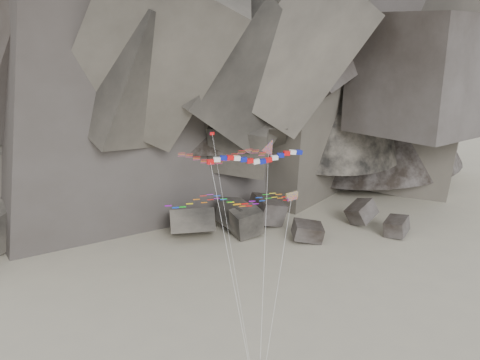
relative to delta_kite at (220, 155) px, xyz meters
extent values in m
plane|color=#9E977F|center=(3.04, -1.93, -23.36)|extent=(260.00, 260.00, 0.00)
cube|color=#47423F|center=(35.61, 27.23, -21.96)|extent=(5.87, 5.52, 3.72)
cube|color=#47423F|center=(14.21, 36.86, -21.26)|extent=(7.26, 7.18, 6.03)
cube|color=#47423F|center=(-0.08, 33.36, -21.31)|extent=(8.03, 7.51, 6.23)
cube|color=#47423F|center=(19.36, 27.94, -22.05)|extent=(5.77, 4.90, 3.79)
cube|color=#47423F|center=(8.30, 35.11, -21.19)|extent=(8.20, 8.13, 6.01)
cube|color=#47423F|center=(31.38, 33.06, -21.77)|extent=(6.49, 5.74, 5.58)
cube|color=#47423F|center=(9.27, 31.63, -21.03)|extent=(6.21, 5.87, 5.84)
cylinder|color=silver|center=(3.35, -6.71, -10.73)|extent=(3.94, 13.49, 22.41)
cube|color=red|center=(-1.35, -2.29, -0.02)|extent=(0.72, 0.52, 0.45)
cube|color=white|center=(-0.66, -2.23, 0.17)|extent=(0.75, 0.53, 0.50)
cube|color=#0D1797|center=(0.03, -2.21, 0.29)|extent=(0.77, 0.53, 0.53)
cube|color=red|center=(0.72, -2.22, 0.30)|extent=(0.77, 0.53, 0.53)
cube|color=white|center=(1.42, -2.22, 0.20)|extent=(0.76, 0.53, 0.51)
cube|color=#0D1797|center=(2.11, -2.21, 0.03)|extent=(0.73, 0.52, 0.46)
cube|color=red|center=(2.80, -2.16, -0.16)|extent=(0.74, 0.53, 0.49)
cube|color=white|center=(3.49, -2.07, -0.30)|extent=(0.77, 0.53, 0.52)
cube|color=#0D1797|center=(4.18, -1.93, -0.34)|extent=(0.77, 0.53, 0.53)
cube|color=red|center=(4.88, -1.77, -0.27)|extent=(0.76, 0.53, 0.52)
cube|color=white|center=(5.57, -1.59, -0.11)|extent=(0.74, 0.53, 0.47)
cube|color=#0D1797|center=(6.26, -1.43, 0.08)|extent=(0.74, 0.53, 0.48)
cube|color=red|center=(6.95, -1.30, 0.24)|extent=(0.76, 0.53, 0.52)
cube|color=white|center=(7.65, -1.21, 0.31)|extent=(0.77, 0.53, 0.54)
cube|color=#0D1797|center=(8.34, -1.17, 0.26)|extent=(0.77, 0.53, 0.52)
cylinder|color=silver|center=(0.02, -7.96, -10.97)|extent=(2.79, 10.99, 21.92)
cube|color=yellow|center=(8.17, 0.36, -5.07)|extent=(1.49, 0.80, 0.81)
cube|color=#0CB219|center=(8.17, 0.16, -5.38)|extent=(1.24, 0.60, 0.56)
cylinder|color=silver|center=(4.78, -6.54, -13.50)|extent=(6.81, 13.83, 16.87)
cube|color=red|center=(-0.40, 3.01, 1.75)|extent=(0.52, 0.14, 0.33)
cube|color=#0D1797|center=(-0.57, 3.02, 1.75)|extent=(0.19, 0.08, 0.34)
cylinder|color=silver|center=(0.50, -5.21, -10.09)|extent=(1.82, 16.47, 23.69)
camera|label=1|loc=(-8.06, -54.41, 14.06)|focal=40.00mm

